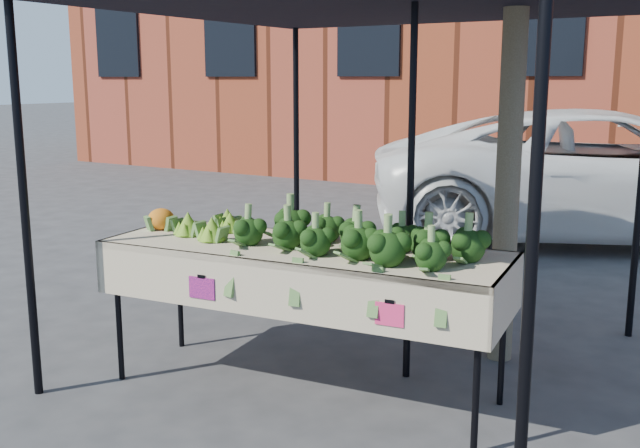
{
  "coord_description": "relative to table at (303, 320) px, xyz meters",
  "views": [
    {
      "loc": [
        2.47,
        -3.69,
        1.86
      ],
      "look_at": [
        0.24,
        0.06,
        1.0
      ],
      "focal_mm": 41.39,
      "sensor_mm": 36.0,
      "label": 1
    }
  ],
  "objects": [
    {
      "name": "broccoli_heap",
      "position": [
        0.32,
        0.03,
        0.57
      ],
      "size": [
        1.46,
        0.56,
        0.24
      ],
      "primitive_type": "ellipsoid",
      "color": "black",
      "rests_on": "table"
    },
    {
      "name": "romanesco_cluster",
      "position": [
        -0.67,
        0.04,
        0.54
      ],
      "size": [
        0.42,
        0.56,
        0.19
      ],
      "primitive_type": "ellipsoid",
      "color": "#7DA92E",
      "rests_on": "table"
    },
    {
      "name": "table",
      "position": [
        0.0,
        0.0,
        0.0
      ],
      "size": [
        2.47,
        1.03,
        0.9
      ],
      "color": "beige",
      "rests_on": "ground"
    },
    {
      "name": "canopy",
      "position": [
        0.09,
        0.61,
        0.92
      ],
      "size": [
        3.16,
        3.16,
        2.74
      ],
      "primitive_type": null,
      "color": "black",
      "rests_on": "ground"
    },
    {
      "name": "ground",
      "position": [
        -0.24,
        0.14,
        -0.45
      ],
      "size": [
        90.0,
        90.0,
        0.0
      ],
      "primitive_type": "plane",
      "color": "#2F2F32"
    },
    {
      "name": "vehicle",
      "position": [
        0.74,
        5.55,
        2.28
      ],
      "size": [
        2.41,
        2.91,
        5.45
      ],
      "primitive_type": "imported",
      "rotation": [
        0.0,
        0.0,
        1.99
      ],
      "color": "white",
      "rests_on": "ground"
    },
    {
      "name": "cauliflower_pair",
      "position": [
        -1.05,
        -0.05,
        0.53
      ],
      "size": [
        0.19,
        0.19,
        0.17
      ],
      "primitive_type": "ellipsoid",
      "color": "orange",
      "rests_on": "table"
    },
    {
      "name": "street_tree",
      "position": [
        0.86,
        1.14,
        1.86
      ],
      "size": [
        2.34,
        2.34,
        4.61
      ],
      "primitive_type": null,
      "color": "#1E4C14",
      "rests_on": "ground"
    }
  ]
}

